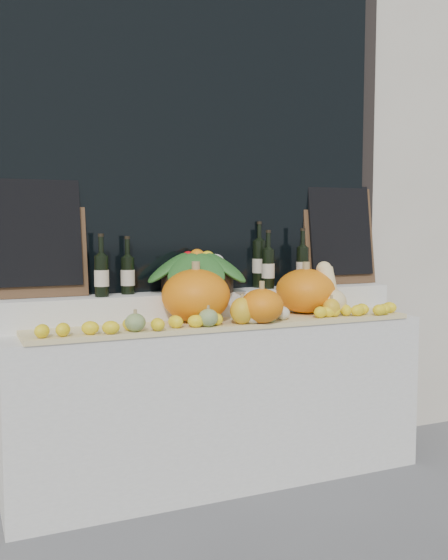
# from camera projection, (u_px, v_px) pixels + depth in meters

# --- Properties ---
(storefront_facade) EXTENTS (7.00, 0.94, 4.50)m
(storefront_facade) POSITION_uv_depth(u_px,v_px,m) (174.00, 93.00, 3.94)
(storefront_facade) COLOR beige
(storefront_facade) RESTS_ON ground
(display_sill) EXTENTS (2.30, 0.55, 0.88)m
(display_sill) POSITION_uv_depth(u_px,v_px,m) (219.00, 401.00, 3.44)
(display_sill) COLOR silver
(display_sill) RESTS_ON ground
(rear_tier) EXTENTS (2.30, 0.25, 0.16)m
(rear_tier) POSITION_uv_depth(u_px,v_px,m) (208.00, 305.00, 3.53)
(rear_tier) COLOR silver
(rear_tier) RESTS_ON display_sill
(straw_bedding) EXTENTS (2.10, 0.32, 0.02)m
(straw_bedding) POSITION_uv_depth(u_px,v_px,m) (228.00, 324.00, 3.29)
(straw_bedding) COLOR tan
(straw_bedding) RESTS_ON display_sill
(pumpkin_left) EXTENTS (0.38, 0.38, 0.28)m
(pumpkin_left) POSITION_uv_depth(u_px,v_px,m) (196.00, 296.00, 3.26)
(pumpkin_left) COLOR orange
(pumpkin_left) RESTS_ON straw_bedding
(pumpkin_right) EXTENTS (0.46, 0.46, 0.26)m
(pumpkin_right) POSITION_uv_depth(u_px,v_px,m) (306.00, 291.00, 3.58)
(pumpkin_right) COLOR orange
(pumpkin_right) RESTS_ON straw_bedding
(pumpkin_center) EXTENTS (0.25, 0.25, 0.18)m
(pumpkin_center) POSITION_uv_depth(u_px,v_px,m) (262.00, 306.00, 3.23)
(pumpkin_center) COLOR orange
(pumpkin_center) RESTS_ON straw_bedding
(butternut_squash) EXTENTS (0.16, 0.22, 0.30)m
(butternut_squash) POSITION_uv_depth(u_px,v_px,m) (330.00, 293.00, 3.54)
(butternut_squash) COLOR #EFD08D
(butternut_squash) RESTS_ON straw_bedding
(decorative_gourds) EXTENTS (1.23, 0.15, 0.16)m
(decorative_gourds) POSITION_uv_depth(u_px,v_px,m) (246.00, 314.00, 3.21)
(decorative_gourds) COLOR #2C5E1C
(decorative_gourds) RESTS_ON straw_bedding
(lemon_heap) EXTENTS (2.20, 0.16, 0.06)m
(lemon_heap) POSITION_uv_depth(u_px,v_px,m) (236.00, 318.00, 3.18)
(lemon_heap) COLOR yellow
(lemon_heap) RESTS_ON straw_bedding
(produce_bowl) EXTENTS (0.62, 0.62, 0.25)m
(produce_bowl) POSITION_uv_depth(u_px,v_px,m) (197.00, 270.00, 3.47)
(produce_bowl) COLOR black
(produce_bowl) RESTS_ON rear_tier
(wine_bottle_far_left) EXTENTS (0.08, 0.08, 0.33)m
(wine_bottle_far_left) POSITION_uv_depth(u_px,v_px,m) (102.00, 275.00, 3.23)
(wine_bottle_far_left) COLOR black
(wine_bottle_far_left) RESTS_ON rear_tier
(wine_bottle_near_left) EXTENTS (0.08, 0.08, 0.31)m
(wine_bottle_near_left) POSITION_uv_depth(u_px,v_px,m) (128.00, 275.00, 3.36)
(wine_bottle_near_left) COLOR black
(wine_bottle_near_left) RESTS_ON rear_tier
(wine_bottle_tall) EXTENTS (0.08, 0.08, 0.39)m
(wine_bottle_tall) POSITION_uv_depth(u_px,v_px,m) (259.00, 263.00, 3.72)
(wine_bottle_tall) COLOR black
(wine_bottle_tall) RESTS_ON rear_tier
(wine_bottle_near_right) EXTENTS (0.08, 0.08, 0.34)m
(wine_bottle_near_right) POSITION_uv_depth(u_px,v_px,m) (268.00, 268.00, 3.65)
(wine_bottle_near_right) COLOR black
(wine_bottle_near_right) RESTS_ON rear_tier
(wine_bottle_far_right) EXTENTS (0.08, 0.08, 0.35)m
(wine_bottle_far_right) POSITION_uv_depth(u_px,v_px,m) (302.00, 266.00, 3.74)
(wine_bottle_far_right) COLOR black
(wine_bottle_far_right) RESTS_ON rear_tier
(chalkboard_left) EXTENTS (0.50, 0.12, 0.62)m
(chalkboard_left) POSITION_uv_depth(u_px,v_px,m) (37.00, 235.00, 3.19)
(chalkboard_left) COLOR #4C331E
(chalkboard_left) RESTS_ON rear_tier
(chalkboard_right) EXTENTS (0.50, 0.12, 0.62)m
(chalkboard_right) POSITION_uv_depth(u_px,v_px,m) (340.00, 233.00, 3.92)
(chalkboard_right) COLOR #4C331E
(chalkboard_right) RESTS_ON rear_tier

